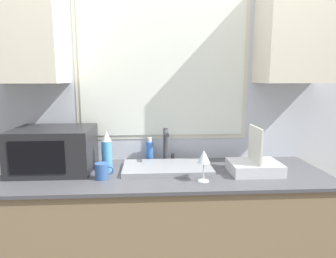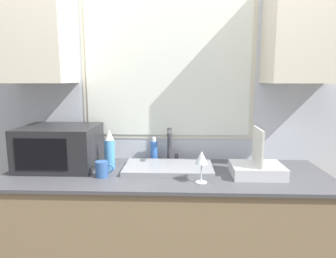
{
  "view_description": "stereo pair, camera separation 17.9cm",
  "coord_description": "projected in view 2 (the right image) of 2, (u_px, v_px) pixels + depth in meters",
  "views": [
    {
      "loc": [
        -0.1,
        -1.47,
        1.48
      ],
      "look_at": [
        0.01,
        0.29,
        1.18
      ],
      "focal_mm": 32.0,
      "sensor_mm": 36.0,
      "label": 1
    },
    {
      "loc": [
        0.08,
        -1.48,
        1.48
      ],
      "look_at": [
        0.01,
        0.29,
        1.18
      ],
      "focal_mm": 32.0,
      "sensor_mm": 36.0,
      "label": 2
    }
  ],
  "objects": [
    {
      "name": "microwave",
      "position": [
        60.0,
        147.0,
        1.96
      ],
      "size": [
        0.48,
        0.4,
        0.27
      ],
      "color": "#232326",
      "rests_on": "countertop"
    },
    {
      "name": "sink_basin",
      "position": [
        168.0,
        168.0,
        1.92
      ],
      "size": [
        0.56,
        0.32,
        0.03
      ],
      "color": "gray",
      "rests_on": "countertop"
    },
    {
      "name": "wall_back",
      "position": [
        168.0,
        93.0,
        2.1
      ],
      "size": [
        6.0,
        0.38,
        2.6
      ],
      "color": "silver",
      "rests_on": "ground_plane"
    },
    {
      "name": "mug_near_sink",
      "position": [
        102.0,
        169.0,
        1.78
      ],
      "size": [
        0.11,
        0.08,
        0.09
      ],
      "color": "#335999",
      "rests_on": "countertop"
    },
    {
      "name": "faucet",
      "position": [
        170.0,
        142.0,
        2.05
      ],
      "size": [
        0.08,
        0.2,
        0.24
      ],
      "color": "#333338",
      "rests_on": "countertop"
    },
    {
      "name": "spray_bottle",
      "position": [
        110.0,
        150.0,
        1.93
      ],
      "size": [
        0.07,
        0.07,
        0.26
      ],
      "color": "#4C99D8",
      "rests_on": "countertop"
    },
    {
      "name": "wine_glass",
      "position": [
        202.0,
        159.0,
        1.66
      ],
      "size": [
        0.07,
        0.07,
        0.18
      ],
      "color": "silver",
      "rests_on": "countertop"
    },
    {
      "name": "countertop",
      "position": [
        166.0,
        239.0,
        1.95
      ],
      "size": [
        2.0,
        0.67,
        0.9
      ],
      "color": "#8C7251",
      "rests_on": "ground_plane"
    },
    {
      "name": "soap_bottle",
      "position": [
        154.0,
        150.0,
        2.12
      ],
      "size": [
        0.05,
        0.05,
        0.17
      ],
      "color": "blue",
      "rests_on": "countertop"
    },
    {
      "name": "dish_rack",
      "position": [
        257.0,
        168.0,
        1.8
      ],
      "size": [
        0.3,
        0.24,
        0.29
      ],
      "color": "silver",
      "rests_on": "countertop"
    }
  ]
}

